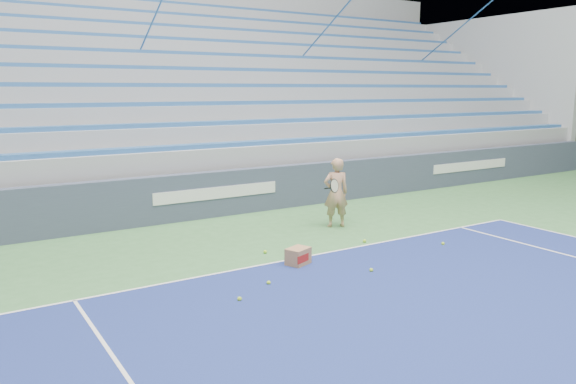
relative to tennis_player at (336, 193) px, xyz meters
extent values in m
cube|color=white|center=(-1.83, -1.58, -0.76)|extent=(10.97, 0.05, 0.00)
cube|color=#3B445A|center=(-1.83, 2.42, -0.23)|extent=(30.00, 0.30, 1.10)
cube|color=white|center=(-1.83, 2.26, -0.18)|extent=(3.20, 0.02, 0.28)
cube|color=white|center=(7.17, 2.26, -0.18)|extent=(3.40, 0.02, 0.28)
cube|color=#979AA0|center=(-1.83, 6.97, -0.23)|extent=(30.00, 8.50, 1.10)
cube|color=#979AA0|center=(-1.83, 6.97, 0.57)|extent=(30.00, 8.50, 0.50)
cube|color=#2C5D9F|center=(-1.83, 3.10, 0.88)|extent=(29.60, 0.42, 0.11)
cube|color=#979AA0|center=(-1.83, 7.40, 1.07)|extent=(30.00, 7.65, 0.50)
cube|color=#2C5D9F|center=(-1.83, 3.95, 1.38)|extent=(29.60, 0.42, 0.11)
cube|color=#979AA0|center=(-1.83, 7.82, 1.57)|extent=(30.00, 6.80, 0.50)
cube|color=#2C5D9F|center=(-1.83, 4.80, 1.88)|extent=(29.60, 0.42, 0.11)
cube|color=#979AA0|center=(-1.83, 8.25, 2.07)|extent=(30.00, 5.95, 0.50)
cube|color=#2C5D9F|center=(-1.83, 5.65, 2.38)|extent=(29.60, 0.42, 0.11)
cube|color=#979AA0|center=(-1.83, 8.67, 2.57)|extent=(30.00, 5.10, 0.50)
cube|color=#2C5D9F|center=(-1.83, 6.50, 2.88)|extent=(29.60, 0.42, 0.11)
cube|color=#979AA0|center=(-1.83, 9.10, 3.07)|extent=(30.00, 4.25, 0.50)
cube|color=#2C5D9F|center=(-1.83, 7.35, 3.38)|extent=(29.60, 0.42, 0.11)
cube|color=#979AA0|center=(-1.83, 9.52, 3.57)|extent=(30.00, 3.40, 0.50)
cube|color=#2C5D9F|center=(-1.83, 8.20, 3.88)|extent=(29.60, 0.42, 0.11)
cube|color=#979AA0|center=(-1.83, 9.95, 4.07)|extent=(30.00, 2.55, 0.50)
cube|color=#2C5D9F|center=(-1.83, 9.05, 4.38)|extent=(29.60, 0.42, 0.11)
cube|color=#979AA0|center=(-1.83, 10.37, 4.57)|extent=(30.00, 1.70, 0.50)
cube|color=#2C5D9F|center=(-1.83, 9.90, 4.88)|extent=(29.60, 0.42, 0.11)
cube|color=#979AA0|center=(-1.83, 10.80, 5.07)|extent=(30.00, 0.85, 0.50)
cube|color=#979AA0|center=(13.32, 6.97, 2.27)|extent=(0.30, 8.80, 6.10)
cube|color=#979AA0|center=(-1.83, 11.52, 2.87)|extent=(31.00, 0.40, 7.30)
cylinder|color=#2E66A3|center=(-1.83, 6.97, 3.82)|extent=(0.05, 8.53, 5.04)
cylinder|color=#2E66A3|center=(4.17, 6.97, 3.82)|extent=(0.05, 8.53, 5.04)
cylinder|color=#2E66A3|center=(10.17, 6.97, 3.82)|extent=(0.05, 8.53, 5.04)
imported|color=tan|center=(0.01, 0.01, 0.00)|extent=(0.66, 0.54, 1.55)
cylinder|color=black|center=(-0.34, -0.24, 0.17)|extent=(0.12, 0.27, 0.08)
cylinder|color=beige|center=(-0.44, -0.52, 0.27)|extent=(0.29, 0.16, 0.28)
torus|color=black|center=(-0.44, -0.52, 0.27)|extent=(0.31, 0.18, 0.30)
cube|color=#A1744E|center=(-2.23, -1.87, -0.63)|extent=(0.49, 0.43, 0.30)
cube|color=#B21E19|center=(-2.23, -2.03, -0.63)|extent=(0.31, 0.13, 0.14)
sphere|color=#B0E42E|center=(-1.91, -1.73, -0.74)|extent=(0.07, 0.07, 0.07)
sphere|color=#B0E42E|center=(-3.90, -2.86, -0.74)|extent=(0.07, 0.07, 0.07)
sphere|color=#B0E42E|center=(0.88, -2.36, -0.74)|extent=(0.07, 0.07, 0.07)
sphere|color=#B0E42E|center=(-3.19, -2.49, -0.74)|extent=(0.07, 0.07, 0.07)
sphere|color=#B0E42E|center=(-2.38, -0.97, -0.74)|extent=(0.07, 0.07, 0.07)
sphere|color=#B0E42E|center=(-1.41, -2.87, -0.74)|extent=(0.07, 0.07, 0.07)
sphere|color=#B0E42E|center=(-0.31, -1.38, -0.74)|extent=(0.07, 0.07, 0.07)
camera|label=1|loc=(-7.44, -9.79, 2.26)|focal=35.00mm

